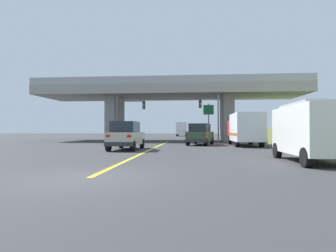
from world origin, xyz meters
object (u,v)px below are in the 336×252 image
Objects in this scene: suv_lead at (126,136)px; semi_truck_distant at (182,129)px; highway_sign at (209,114)px; work_van at (310,130)px; traffic_signal_farside at (127,112)px; box_truck at (245,129)px; traffic_signal_nearside at (212,112)px; suv_crossing at (200,134)px.

suv_lead is 46.06m from semi_truck_distant.
work_van is at bearing -81.97° from highway_sign.
semi_truck_distant is at bearing 98.65° from highway_sign.
traffic_signal_farside reaches higher than semi_truck_distant.
box_truck is 12.91m from work_van.
traffic_signal_farside reaches higher than highway_sign.
suv_lead is 0.68× the size of semi_truck_distant.
box_truck is 40.78m from semi_truck_distant.
suv_lead is at bearing -92.68° from semi_truck_distant.
traffic_signal_nearside reaches higher than work_van.
suv_crossing is 4.12m from box_truck.
traffic_signal_farside is at bearing 122.90° from work_van.
work_van is at bearing -57.10° from traffic_signal_farside.
work_van reaches higher than suv_crossing.
work_van is 24.13m from traffic_signal_farside.
suv_crossing is 0.73× the size of box_truck.
traffic_signal_nearside is 0.99× the size of traffic_signal_farside.
traffic_signal_nearside is (-3.00, 20.11, 2.05)m from work_van.
suv_lead is at bearing -148.06° from box_truck.
traffic_signal_farside is at bearing -164.86° from highway_sign.
box_truck is 10.47m from highway_sign.
suv_crossing is at bearing -98.08° from highway_sign.
semi_truck_distant is at bearing 98.33° from traffic_signal_nearside.
traffic_signal_nearside is (1.49, 6.15, 2.48)m from suv_crossing.
work_van is (9.97, -7.01, 0.43)m from suv_lead.
box_truck is 1.40× the size of work_van.
box_truck is 1.01× the size of semi_truck_distant.
semi_truck_distant is (-7.28, 40.12, 0.13)m from box_truck.
semi_truck_distant is at bearing 100.29° from box_truck.
suv_lead is at bearing -118.05° from traffic_signal_nearside.
suv_lead is at bearing -116.04° from suv_crossing.
suv_lead and suv_crossing have the same top height.
suv_crossing is 1.04× the size of highway_sign.
work_van is at bearing -87.63° from box_truck.
traffic_signal_farside reaches higher than box_truck.
highway_sign is at bearing 66.91° from suv_lead.
semi_truck_distant is (-4.59, 30.18, -1.76)m from highway_sign.
box_truck is at bearing -71.13° from traffic_signal_nearside.
highway_sign is at bearing -81.35° from semi_truck_distant.
suv_crossing is 14.67m from work_van.
traffic_signal_nearside is at bearing -85.25° from highway_sign.
work_van is 0.88× the size of traffic_signal_nearside.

